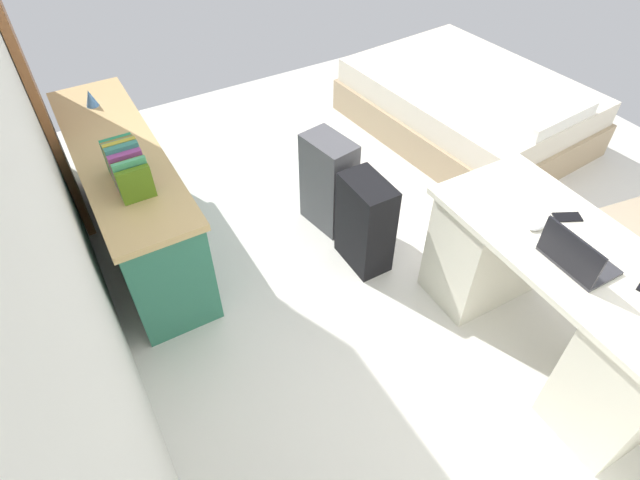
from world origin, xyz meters
name	(u,v)px	position (x,y,z in m)	size (l,w,h in m)	color
ground_plane	(412,233)	(0.00, 0.00, 0.00)	(5.19, 5.19, 0.00)	silver
wall_back	(33,170)	(0.00, 2.01, 1.29)	(4.19, 0.10, 2.58)	silver
door_wooden	(25,71)	(1.54, 1.93, 1.02)	(0.88, 0.05, 2.04)	brown
desk	(554,299)	(-1.08, -0.04, 0.40)	(1.45, 0.69, 0.76)	silver
credenza	(132,198)	(0.86, 1.63, 0.38)	(1.80, 0.48, 0.75)	#2D7056
bed	(467,106)	(0.83, -1.18, 0.24)	(2.01, 1.55, 0.58)	tan
suitcase_black	(365,223)	(-0.03, 0.43, 0.32)	(0.36, 0.22, 0.63)	black
suitcase_spare_grey	(328,183)	(0.41, 0.44, 0.34)	(0.36, 0.22, 0.67)	#4C4C51
laptop	(575,257)	(-1.13, 0.06, 0.81)	(0.31, 0.23, 0.21)	#333338
computer_mouse	(537,226)	(-0.87, 0.02, 0.77)	(0.06, 0.10, 0.03)	white
cell_phone_by_mouse	(567,217)	(-0.89, -0.18, 0.76)	(0.07, 0.14, 0.01)	black
book_row	(127,167)	(0.49, 1.63, 0.86)	(0.36, 0.17, 0.24)	#4C7117
figurine_small	(90,98)	(1.43, 1.63, 0.81)	(0.08, 0.08, 0.11)	#4C7FBF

